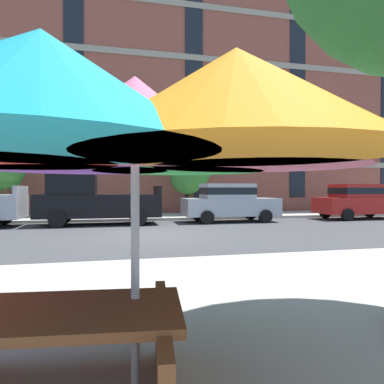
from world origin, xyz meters
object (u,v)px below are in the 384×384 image
sedan_red (358,200)px  street_tree_left (5,166)px  patio_umbrella (135,126)px  pickup_black (94,201)px  street_tree_middle (191,174)px  picnic_table (38,355)px  sedan_silver (229,201)px

sedan_red → street_tree_left: bearing=169.7°
patio_umbrella → street_tree_left: bearing=108.9°
pickup_black → street_tree_middle: size_ratio=1.47×
picnic_table → patio_umbrella: bearing=9.4°
pickup_black → picnic_table: size_ratio=2.61×
picnic_table → sedan_red: bearing=45.4°
sedan_red → patio_umbrella: size_ratio=1.30×
pickup_black → patio_umbrella: 12.77m
sedan_silver → street_tree_middle: street_tree_middle is taller
sedan_silver → sedan_red: size_ratio=1.00×
sedan_silver → patio_umbrella: size_ratio=1.30×
sedan_silver → street_tree_middle: 3.87m
sedan_silver → picnic_table: sedan_silver is taller
pickup_black → street_tree_left: size_ratio=1.30×
patio_umbrella → picnic_table: (-0.61, -0.10, -1.48)m
sedan_red → street_tree_left: street_tree_left is taller
pickup_black → picnic_table: 12.82m
street_tree_left → patio_umbrella: street_tree_left is taller
sedan_silver → street_tree_left: size_ratio=1.12×
pickup_black → sedan_silver: (6.07, -0.00, -0.08)m
street_tree_left → street_tree_middle: size_ratio=1.13×
sedan_red → picnic_table: 17.99m
sedan_silver → sedan_red: (6.96, 0.00, 0.00)m
street_tree_left → sedan_silver: bearing=-16.8°
street_tree_left → patio_umbrella: (5.41, -15.86, -0.70)m
pickup_black → patio_umbrella: size_ratio=1.50×
pickup_black → street_tree_left: bearing=144.4°
sedan_silver → street_tree_middle: size_ratio=1.27×
pickup_black → picnic_table: pickup_black is taller
street_tree_middle → picnic_table: 16.99m
sedan_silver → picnic_table: bearing=-113.9°
pickup_black → patio_umbrella: (1.01, -12.70, 0.94)m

